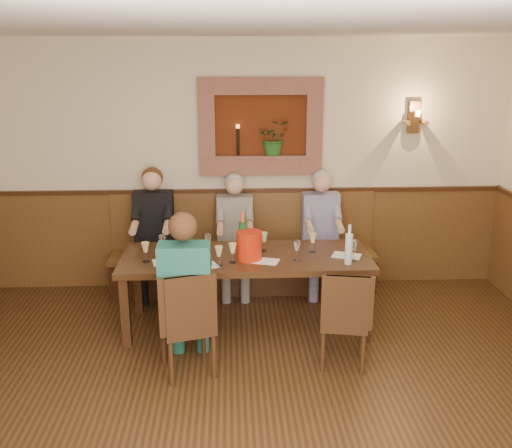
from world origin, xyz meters
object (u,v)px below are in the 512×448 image
(chair_near_left, at_px, (188,343))
(water_bottle, at_px, (349,248))
(chair_near_right, at_px, (343,337))
(wine_bottle_green_b, at_px, (190,236))
(person_chair_front, at_px, (187,305))
(person_bench_right, at_px, (321,244))
(dining_table, at_px, (246,263))
(bench, at_px, (244,262))
(person_bench_left, at_px, (154,244))
(person_bench_mid, at_px, (235,246))
(spittoon_bucket, at_px, (249,245))
(wine_bottle_green_a, at_px, (243,238))

(chair_near_left, relative_size, water_bottle, 2.51)
(chair_near_left, height_order, chair_near_right, chair_near_left)
(wine_bottle_green_b, bearing_deg, person_chair_front, -88.43)
(person_bench_right, relative_size, wine_bottle_green_b, 3.53)
(person_chair_front, bearing_deg, chair_near_left, -85.43)
(dining_table, height_order, chair_near_right, chair_near_right)
(bench, xyz_separation_m, water_bottle, (0.94, -1.22, 0.58))
(person_bench_left, distance_m, water_bottle, 2.25)
(person_bench_mid, distance_m, spittoon_bucket, 1.01)
(spittoon_bucket, relative_size, wine_bottle_green_b, 0.69)
(wine_bottle_green_a, bearing_deg, wine_bottle_green_b, 164.78)
(dining_table, xyz_separation_m, spittoon_bucket, (0.03, -0.11, 0.21))
(person_bench_left, distance_m, person_bench_right, 1.86)
(wine_bottle_green_a, bearing_deg, person_bench_mid, 94.55)
(wine_bottle_green_a, distance_m, wine_bottle_green_b, 0.54)
(chair_near_left, distance_m, spittoon_bucket, 1.10)
(wine_bottle_green_a, bearing_deg, person_bench_right, 43.38)
(person_bench_left, relative_size, person_bench_mid, 1.06)
(chair_near_right, xyz_separation_m, person_bench_right, (0.05, 1.62, 0.31))
(person_bench_right, height_order, spittoon_bucket, person_bench_right)
(person_bench_left, height_order, person_chair_front, person_bench_left)
(wine_bottle_green_a, bearing_deg, person_chair_front, -122.67)
(person_chair_front, relative_size, water_bottle, 3.80)
(water_bottle, bearing_deg, person_bench_mid, 132.96)
(person_bench_left, distance_m, spittoon_bucket, 1.42)
(bench, distance_m, water_bottle, 1.64)
(chair_near_left, xyz_separation_m, person_chair_front, (-0.01, 0.07, 0.32))
(bench, distance_m, person_bench_right, 0.91)
(bench, relative_size, chair_near_right, 3.37)
(person_chair_front, bearing_deg, chair_near_right, -0.00)
(chair_near_right, height_order, water_bottle, water_bottle)
(chair_near_left, xyz_separation_m, chair_near_right, (1.34, 0.07, -0.02))
(dining_table, height_order, person_bench_left, person_bench_left)
(chair_near_left, height_order, person_bench_left, person_bench_left)
(bench, xyz_separation_m, person_chair_front, (-0.52, -1.72, 0.26))
(bench, xyz_separation_m, wine_bottle_green_b, (-0.55, -0.81, 0.58))
(chair_near_right, bearing_deg, chair_near_left, -166.27)
(chair_near_left, height_order, wine_bottle_green_b, wine_bottle_green_b)
(person_bench_mid, height_order, spittoon_bucket, person_bench_mid)
(person_bench_mid, relative_size, water_bottle, 3.63)
(wine_bottle_green_a, xyz_separation_m, wine_bottle_green_b, (-0.52, 0.14, -0.02))
(chair_near_right, relative_size, wine_bottle_green_b, 2.26)
(bench, height_order, chair_near_left, bench)
(bench, distance_m, chair_near_left, 1.86)
(person_bench_left, bearing_deg, wine_bottle_green_a, -41.27)
(person_bench_mid, bearing_deg, wine_bottle_green_b, -122.55)
(chair_near_right, distance_m, spittoon_bucket, 1.21)
(chair_near_left, height_order, water_bottle, water_bottle)
(person_bench_right, relative_size, water_bottle, 3.70)
(spittoon_bucket, height_order, water_bottle, water_bottle)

